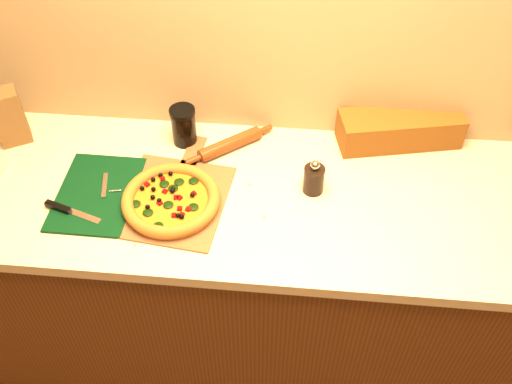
% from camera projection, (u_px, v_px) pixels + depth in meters
% --- Properties ---
extents(cabinet, '(2.80, 0.65, 0.86)m').
position_uv_depth(cabinet, '(270.00, 280.00, 2.14)').
color(cabinet, '#4B2C10').
rests_on(cabinet, ground).
extents(countertop, '(2.84, 0.68, 0.04)m').
position_uv_depth(countertop, '(273.00, 199.00, 1.81)').
color(countertop, beige).
rests_on(countertop, cabinet).
extents(pizza_peel, '(0.36, 0.50, 0.01)m').
position_uv_depth(pizza_peel, '(175.00, 197.00, 1.78)').
color(pizza_peel, brown).
rests_on(pizza_peel, countertop).
extents(pizza, '(0.30, 0.30, 0.04)m').
position_uv_depth(pizza, '(171.00, 200.00, 1.74)').
color(pizza, '#AE812B').
rests_on(pizza, pizza_peel).
extents(cutting_board, '(0.26, 0.34, 0.03)m').
position_uv_depth(cutting_board, '(96.00, 194.00, 1.79)').
color(cutting_board, black).
rests_on(cutting_board, countertop).
extents(bottle_cap, '(0.03, 0.03, 0.01)m').
position_uv_depth(bottle_cap, '(90.00, 220.00, 1.72)').
color(bottle_cap, black).
rests_on(bottle_cap, countertop).
extents(pepper_grinder, '(0.07, 0.07, 0.12)m').
position_uv_depth(pepper_grinder, '(314.00, 179.00, 1.77)').
color(pepper_grinder, black).
rests_on(pepper_grinder, countertop).
extents(rolling_pin, '(0.27, 0.22, 0.05)m').
position_uv_depth(rolling_pin, '(230.00, 144.00, 1.92)').
color(rolling_pin, '#56270E').
rests_on(rolling_pin, countertop).
extents(bread_bag, '(0.43, 0.22, 0.11)m').
position_uv_depth(bread_bag, '(400.00, 129.00, 1.92)').
color(bread_bag, brown).
rests_on(bread_bag, countertop).
extents(paper_bag, '(0.12, 0.12, 0.20)m').
position_uv_depth(paper_bag, '(9.00, 117.00, 1.90)').
color(paper_bag, brown).
rests_on(paper_bag, countertop).
extents(dark_jar, '(0.09, 0.09, 0.14)m').
position_uv_depth(dark_jar, '(184.00, 126.00, 1.91)').
color(dark_jar, black).
rests_on(dark_jar, countertop).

